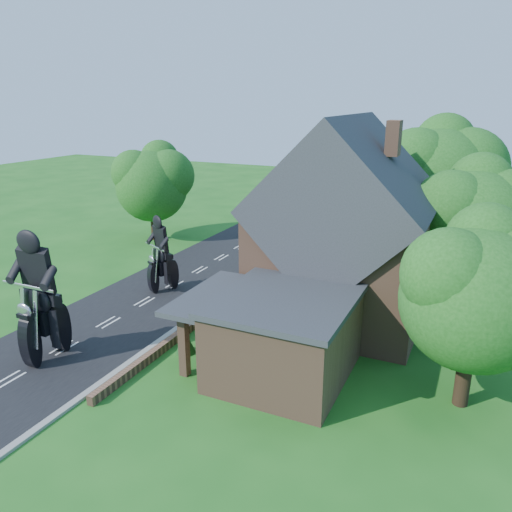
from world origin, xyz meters
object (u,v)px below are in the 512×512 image
at_px(annex, 282,335).
at_px(motorcycle_follow, 163,280).
at_px(motorcycle_lead, 46,340).
at_px(house, 345,235).
at_px(garden_wall, 229,299).

bearing_deg(annex, motorcycle_follow, 150.00).
relative_size(motorcycle_lead, motorcycle_follow, 1.28).
relative_size(house, motorcycle_lead, 5.39).
bearing_deg(motorcycle_lead, motorcycle_follow, -89.73).
bearing_deg(motorcycle_follow, garden_wall, -152.72).
bearing_deg(motorcycle_lead, garden_wall, -115.52).
height_order(garden_wall, motorcycle_lead, motorcycle_lead).
distance_m(annex, motorcycle_follow, 11.47).
distance_m(garden_wall, annex, 8.19).
xyz_separation_m(garden_wall, motorcycle_follow, (-4.32, -0.09, 0.49)).
distance_m(garden_wall, motorcycle_lead, 9.96).
bearing_deg(garden_wall, annex, -46.16).
xyz_separation_m(house, motorcycle_lead, (-10.39, -10.00, -3.46)).
height_order(house, annex, house).
xyz_separation_m(garden_wall, motorcycle_lead, (-4.19, -9.00, 0.68)).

